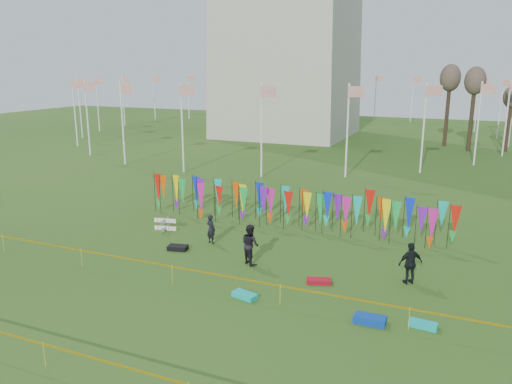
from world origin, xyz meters
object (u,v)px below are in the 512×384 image
at_px(kite_bag_blue, 370,320).
at_px(kite_bag_teal, 423,325).
at_px(person_left, 211,229).
at_px(person_right, 410,263).
at_px(box_kite, 165,224).
at_px(kite_bag_red, 319,281).
at_px(person_mid, 250,244).
at_px(kite_bag_turquoise, 245,295).
at_px(kite_bag_black, 178,248).

xyz_separation_m(kite_bag_blue, kite_bag_teal, (1.87, 0.45, -0.03)).
relative_size(person_left, person_right, 0.84).
distance_m(box_kite, kite_bag_red, 10.92).
relative_size(person_mid, person_right, 1.05).
bearing_deg(kite_bag_blue, person_mid, 151.14).
relative_size(person_left, kite_bag_red, 1.50).
relative_size(box_kite, kite_bag_teal, 0.75).
height_order(box_kite, person_right, person_right).
xyz_separation_m(person_right, kite_bag_teal, (0.93, -3.77, -0.85)).
bearing_deg(person_mid, person_right, -140.85).
distance_m(kite_bag_turquoise, kite_bag_red, 3.55).
height_order(person_right, kite_bag_blue, person_right).
xyz_separation_m(person_left, kite_bag_turquoise, (4.41, -5.33, -0.69)).
height_order(person_mid, kite_bag_red, person_mid).
relative_size(person_mid, kite_bag_turquoise, 1.92).
distance_m(person_mid, kite_bag_black, 4.34).
bearing_deg(kite_bag_red, kite_bag_teal, -25.59).
height_order(person_left, kite_bag_black, person_left).
height_order(kite_bag_blue, kite_bag_red, kite_bag_blue).
bearing_deg(person_left, kite_bag_red, 176.02).
bearing_deg(person_left, kite_bag_turquoise, 147.49).
relative_size(person_left, kite_bag_turquoise, 1.54).
distance_m(box_kite, kite_bag_teal, 16.01).
xyz_separation_m(box_kite, person_left, (3.48, -0.82, 0.42)).
bearing_deg(kite_bag_red, person_right, 22.93).
xyz_separation_m(kite_bag_turquoise, kite_bag_teal, (7.04, 0.38, -0.01)).
bearing_deg(kite_bag_turquoise, kite_bag_red, 46.85).
distance_m(person_right, kite_bag_turquoise, 7.43).
distance_m(kite_bag_turquoise, kite_bag_black, 6.66).
xyz_separation_m(person_right, kite_bag_black, (-11.64, -0.44, -0.83)).
relative_size(box_kite, person_mid, 0.38).
xyz_separation_m(kite_bag_blue, kite_bag_black, (-10.70, 3.77, -0.01)).
xyz_separation_m(person_mid, kite_bag_teal, (8.32, -3.11, -0.89)).
xyz_separation_m(kite_bag_turquoise, kite_bag_black, (-5.53, 3.71, 0.01)).
relative_size(kite_bag_blue, kite_bag_teal, 1.17).
distance_m(person_mid, person_right, 7.42).
relative_size(person_right, kite_bag_blue, 1.61).
xyz_separation_m(kite_bag_turquoise, kite_bag_blue, (5.17, -0.07, 0.02)).
bearing_deg(kite_bag_teal, kite_bag_turquoise, -176.94).
bearing_deg(kite_bag_teal, kite_bag_red, 154.41).
height_order(box_kite, kite_bag_turquoise, box_kite).
relative_size(person_right, kite_bag_red, 1.78).
bearing_deg(person_right, box_kite, -43.00).
distance_m(kite_bag_red, kite_bag_teal, 5.12).
height_order(person_right, kite_bag_teal, person_right).
relative_size(person_left, kite_bag_black, 1.58).
height_order(person_left, kite_bag_red, person_left).
relative_size(person_right, kite_bag_teal, 1.89).
xyz_separation_m(person_left, person_right, (10.52, -1.18, 0.15)).
xyz_separation_m(person_mid, kite_bag_red, (3.71, -0.90, -0.89)).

